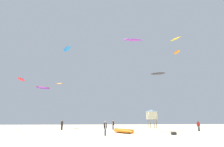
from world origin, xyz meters
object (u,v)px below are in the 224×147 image
(kite_aloft_3, at_px, (176,39))
(kite_aloft_1, at_px, (67,49))
(kite_aloft_0, at_px, (59,83))
(kite_aloft_6, at_px, (21,79))
(lifeguard_tower, at_px, (152,114))
(cooler_box, at_px, (174,133))
(kite_aloft_7, at_px, (177,52))
(person_midground, at_px, (113,124))
(kite_aloft_5, at_px, (133,40))
(kite_aloft_4, at_px, (43,88))
(kite_aloft_2, at_px, (158,74))
(person_left, at_px, (62,124))
(person_right, at_px, (198,125))
(kite_grounded_near, at_px, (123,131))
(person_foreground, at_px, (105,127))

(kite_aloft_3, bearing_deg, kite_aloft_1, 178.46)
(kite_aloft_0, xyz_separation_m, kite_aloft_6, (-6.06, -12.74, -2.04))
(kite_aloft_3, xyz_separation_m, kite_aloft_6, (-40.62, -2.78, -14.59))
(lifeguard_tower, xyz_separation_m, kite_aloft_0, (-24.21, 13.42, 9.67))
(cooler_box, height_order, kite_aloft_7, kite_aloft_7)
(kite_aloft_7, bearing_deg, kite_aloft_1, 174.39)
(person_midground, height_order, kite_aloft_5, kite_aloft_5)
(kite_aloft_6, bearing_deg, kite_aloft_7, 0.97)
(person_midground, height_order, kite_aloft_4, kite_aloft_4)
(cooler_box, xyz_separation_m, kite_aloft_4, (-24.72, 34.06, 11.41))
(kite_aloft_2, relative_size, kite_aloft_6, 1.23)
(kite_aloft_2, bearing_deg, person_left, -160.46)
(lifeguard_tower, xyz_separation_m, kite_aloft_7, (8.94, 1.34, 16.88))
(lifeguard_tower, relative_size, kite_aloft_1, 0.98)
(kite_aloft_6, bearing_deg, kite_aloft_0, 64.55)
(kite_aloft_1, bearing_deg, person_left, -79.63)
(kite_aloft_4, distance_m, kite_aloft_6, 14.41)
(kite_aloft_4, bearing_deg, person_right, -40.55)
(person_left, distance_m, kite_aloft_3, 39.55)
(person_left, xyz_separation_m, kite_aloft_5, (13.61, -0.75, 17.44))
(kite_aloft_0, xyz_separation_m, kite_aloft_5, (18.50, -20.34, 5.69))
(person_midground, distance_m, kite_aloft_2, 20.19)
(person_midground, bearing_deg, kite_aloft_4, -16.18)
(person_left, relative_size, kite_aloft_4, 0.38)
(person_midground, bearing_deg, kite_aloft_5, -150.59)
(kite_grounded_near, bearing_deg, person_right, 12.43)
(person_right, relative_size, kite_aloft_4, 0.36)
(kite_aloft_0, bearing_deg, kite_aloft_5, -47.71)
(person_midground, bearing_deg, kite_aloft_2, -115.03)
(kite_grounded_near, relative_size, cooler_box, 8.27)
(person_left, xyz_separation_m, kite_aloft_1, (-1.92, 10.48, 19.52))
(person_left, height_order, lifeguard_tower, lifeguard_tower)
(kite_aloft_2, bearing_deg, lifeguard_tower, -150.30)
(kite_grounded_near, height_order, kite_aloft_5, kite_aloft_5)
(lifeguard_tower, distance_m, kite_aloft_4, 34.08)
(kite_grounded_near, distance_m, kite_aloft_7, 31.99)
(person_right, xyz_separation_m, kite_grounded_near, (-12.82, -2.82, -0.66))
(lifeguard_tower, bearing_deg, kite_aloft_2, 29.70)
(person_left, bearing_deg, kite_aloft_3, 140.12)
(kite_aloft_3, relative_size, kite_aloft_5, 0.90)
(lifeguard_tower, bearing_deg, person_midground, -146.33)
(person_midground, distance_m, kite_aloft_0, 27.26)
(kite_aloft_7, bearing_deg, kite_aloft_3, 56.36)
(kite_aloft_3, distance_m, kite_aloft_6, 43.25)
(person_midground, relative_size, kite_aloft_7, 0.63)
(kite_aloft_0, distance_m, kite_aloft_1, 12.33)
(kite_aloft_4, bearing_deg, person_foreground, -63.99)
(person_right, relative_size, kite_aloft_5, 0.37)
(person_left, xyz_separation_m, cooler_box, (14.66, -12.85, -0.81))
(person_foreground, relative_size, kite_aloft_5, 0.36)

